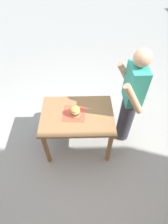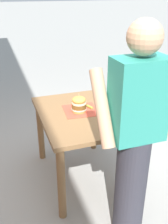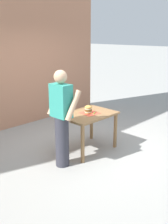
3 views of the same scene
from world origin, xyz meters
TOP-DOWN VIEW (x-y plane):
  - ground_plane at (0.00, 0.00)m, footprint 80.00×80.00m
  - patio_table at (0.00, 0.00)m, footprint 0.78×1.07m
  - serving_paper at (-0.02, -0.04)m, footprint 0.35×0.35m
  - sandwich at (0.01, -0.03)m, footprint 0.15×0.15m
  - pickle_spear at (-0.12, -0.06)m, footprint 0.05×0.08m
  - diner_across_table at (-0.14, 0.78)m, footprint 0.55×0.35m

SIDE VIEW (x-z plane):
  - ground_plane at x=0.00m, z-range 0.00..0.00m
  - patio_table at x=0.00m, z-range 0.25..1.00m
  - serving_paper at x=-0.02m, z-range 0.76..0.76m
  - pickle_spear at x=-0.12m, z-range 0.76..0.78m
  - sandwich at x=0.01m, z-range 0.74..0.93m
  - diner_across_table at x=-0.14m, z-range 0.04..1.73m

